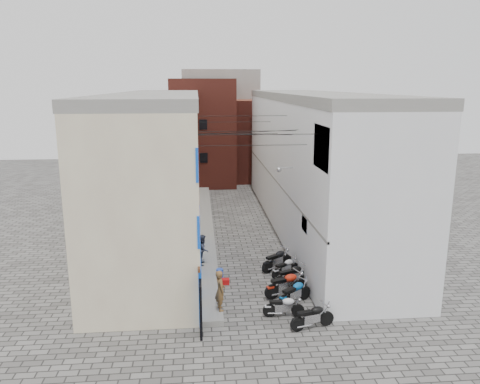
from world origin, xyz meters
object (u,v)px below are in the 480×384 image
object	(u,v)px
person_a	(220,290)
water_jug_far	(220,275)
motorcycle_c	(295,292)
person_b	(203,249)
motorcycle_a	(312,315)
motorcycle_f	(286,267)
motorcycle_d	(286,283)
motorcycle_b	(284,305)
motorcycle_e	(292,275)
red_crate	(225,281)
water_jug_near	(220,274)
motorcycle_g	(277,259)

from	to	relation	value
person_a	water_jug_far	distance (m)	3.83
motorcycle_c	person_b	world-z (taller)	person_b
motorcycle_a	motorcycle_c	size ratio (longest dim) A/B	0.95
motorcycle_f	person_a	world-z (taller)	person_a
motorcycle_c	water_jug_far	xyz separation A→B (m)	(-3.18, 3.01, -0.35)
motorcycle_d	person_a	world-z (taller)	person_a
motorcycle_b	motorcycle_e	xyz separation A→B (m)	(0.95, 2.95, 0.09)
motorcycle_f	red_crate	distance (m)	3.21
motorcycle_f	water_jug_near	size ratio (longest dim) A/B	3.22
person_a	red_crate	xyz separation A→B (m)	(0.38, 3.11, -0.99)
motorcycle_c	motorcycle_e	size ratio (longest dim) A/B	0.97
water_jug_far	red_crate	bearing A→B (deg)	-69.14
motorcycle_a	motorcycle_f	xyz separation A→B (m)	(-0.10, 5.19, -0.03)
motorcycle_a	person_b	size ratio (longest dim) A/B	1.20
motorcycle_c	motorcycle_g	size ratio (longest dim) A/B	0.96
motorcycle_g	red_crate	size ratio (longest dim) A/B	5.09
motorcycle_f	water_jug_far	size ratio (longest dim) A/B	3.94
motorcycle_b	water_jug_near	xyz separation A→B (m)	(-2.48, 4.04, -0.23)
motorcycle_a	red_crate	bearing A→B (deg)	-159.70
person_b	motorcycle_g	bearing A→B (deg)	-89.57
motorcycle_e	water_jug_near	bearing A→B (deg)	-129.31
motorcycle_b	motorcycle_e	world-z (taller)	motorcycle_e
motorcycle_b	person_a	bearing A→B (deg)	-94.04
red_crate	motorcycle_d	bearing A→B (deg)	-30.05
motorcycle_g	water_jug_far	distance (m)	3.23
motorcycle_e	water_jug_near	xyz separation A→B (m)	(-3.43, 1.08, -0.32)
motorcycle_a	motorcycle_e	bearing A→B (deg)	165.27
person_a	red_crate	size ratio (longest dim) A/B	4.26
person_a	red_crate	world-z (taller)	person_a
person_b	motorcycle_e	bearing A→B (deg)	-113.68
person_a	person_b	xyz separation A→B (m)	(-0.65, 5.24, -0.08)
motorcycle_e	water_jug_near	size ratio (longest dim) A/B	3.69
motorcycle_g	motorcycle_b	bearing A→B (deg)	-42.35
motorcycle_a	water_jug_near	world-z (taller)	motorcycle_a
water_jug_near	water_jug_far	bearing A→B (deg)	90.00
motorcycle_a	motorcycle_d	xyz separation A→B (m)	(-0.50, 2.98, 0.08)
red_crate	water_jug_near	bearing A→B (deg)	113.59
motorcycle_d	motorcycle_g	bearing A→B (deg)	157.97
motorcycle_f	water_jug_near	xyz separation A→B (m)	(-3.35, -0.11, -0.24)
motorcycle_c	motorcycle_e	distance (m)	1.87
motorcycle_c	water_jug_near	distance (m)	4.34
motorcycle_c	person_b	distance (m)	6.04
motorcycle_b	motorcycle_c	bearing A→B (deg)	152.16
motorcycle_e	motorcycle_f	world-z (taller)	motorcycle_e
water_jug_near	motorcycle_g	bearing A→B (deg)	18.69
motorcycle_f	motorcycle_d	bearing A→B (deg)	-42.91
motorcycle_b	motorcycle_g	bearing A→B (deg)	177.89
motorcycle_g	person_a	distance (m)	5.70
motorcycle_d	water_jug_near	xyz separation A→B (m)	(-2.95, 2.10, -0.35)
water_jug_near	motorcycle_e	bearing A→B (deg)	-17.53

